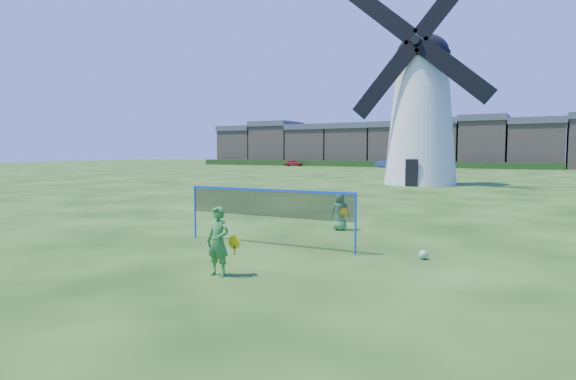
% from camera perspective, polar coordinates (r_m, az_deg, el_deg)
% --- Properties ---
extents(ground, '(220.00, 220.00, 0.00)m').
position_cam_1_polar(ground, '(13.09, -1.81, -6.68)').
color(ground, black).
rests_on(ground, ground).
extents(windmill, '(11.13, 5.47, 16.13)m').
position_cam_1_polar(windmill, '(38.96, 15.48, 9.12)').
color(windmill, white).
rests_on(windmill, ground).
extents(badminton_net, '(5.05, 0.05, 1.55)m').
position_cam_1_polar(badminton_net, '(13.04, -2.37, -1.66)').
color(badminton_net, blue).
rests_on(badminton_net, ground).
extents(player_girl, '(0.69, 0.37, 1.43)m').
position_cam_1_polar(player_girl, '(10.02, -8.24, -6.04)').
color(player_girl, '#337F35').
rests_on(player_girl, ground).
extents(player_boy, '(0.69, 0.50, 1.22)m').
position_cam_1_polar(player_boy, '(15.77, 6.18, -2.53)').
color(player_boy, '#4A9A4F').
rests_on(player_boy, ground).
extents(play_ball, '(0.22, 0.22, 0.22)m').
position_cam_1_polar(play_ball, '(11.98, 15.69, -7.37)').
color(play_ball, green).
rests_on(play_ball, ground).
extents(terraced_houses, '(68.38, 8.40, 8.36)m').
position_cam_1_polar(terraced_houses, '(86.61, 11.84, 5.41)').
color(terraced_houses, '#89745B').
rests_on(terraced_houses, ground).
extents(hedge, '(62.00, 0.80, 1.00)m').
position_cam_1_polar(hedge, '(82.22, 7.84, 3.09)').
color(hedge, '#193814').
rests_on(hedge, ground).
extents(car_left, '(3.48, 2.17, 1.11)m').
position_cam_1_polar(car_left, '(84.15, 0.67, 3.21)').
color(car_left, maroon).
rests_on(car_left, ground).
extents(car_right, '(3.56, 2.29, 1.11)m').
position_cam_1_polar(car_right, '(78.71, 11.39, 3.02)').
color(car_right, navy).
rests_on(car_right, ground).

